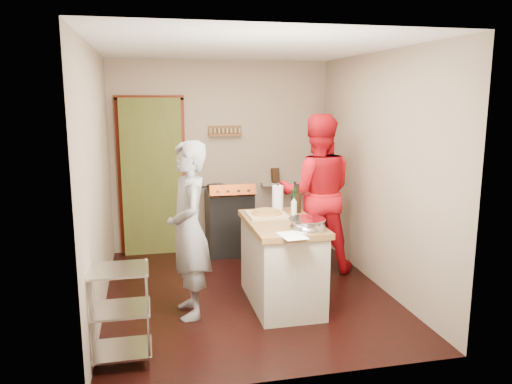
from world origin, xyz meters
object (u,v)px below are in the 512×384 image
stove (229,221)px  person_stripe (189,230)px  island (282,260)px  person_red (317,194)px  wire_shelving (120,310)px

stove → person_stripe: size_ratio=0.59×
island → person_red: person_red is taller
person_stripe → island: bearing=90.4°
person_stripe → person_red: bearing=117.2°
island → person_red: (0.68, 0.91, 0.49)m
wire_shelving → island: island is taller
island → person_stripe: bearing=-175.9°
stove → person_red: size_ratio=0.52×
island → person_red: size_ratio=0.68×
island → person_red: 1.24m
stove → person_red: (0.93, -0.87, 0.51)m
person_red → stove: bearing=-30.5°
island → person_stripe: (-0.95, -0.07, 0.39)m
person_red → island: bearing=65.7°
stove → person_stripe: (-0.70, -1.85, 0.41)m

